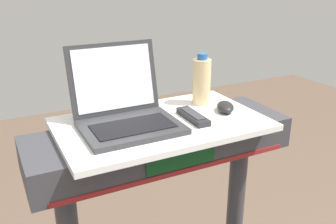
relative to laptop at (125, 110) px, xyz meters
name	(u,v)px	position (x,y,z in m)	size (l,w,h in m)	color
desk_board	(161,124)	(0.12, -0.03, -0.06)	(0.69, 0.42, 0.02)	white
laptop	(125,110)	(0.00, 0.00, 0.00)	(0.30, 0.29, 0.25)	#2D2D30
computer_mouse	(225,107)	(0.36, -0.04, -0.03)	(0.06, 0.10, 0.03)	black
water_bottle	(202,81)	(0.33, 0.07, 0.04)	(0.07, 0.07, 0.19)	beige
tv_remote	(193,116)	(0.22, -0.06, -0.04)	(0.05, 0.16, 0.02)	#232326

